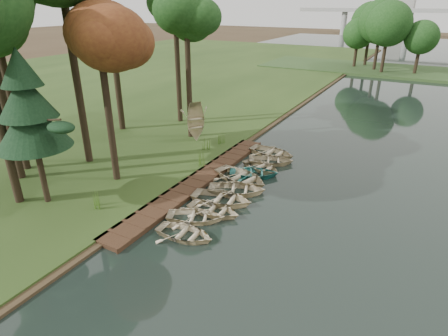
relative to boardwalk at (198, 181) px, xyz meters
The scene contains 24 objects.
ground 1.61m from the boardwalk, ahead, with size 300.00×300.00×0.00m, color #3D2F1D.
boardwalk is the anchor object (origin of this frame).
peninsula 50.91m from the boardwalk, 79.13° to the left, with size 50.00×14.00×0.45m, color #2D471F.
far_trees 50.78m from the boardwalk, 82.86° to the left, with size 45.60×5.60×8.80m.
building_b 145.16m from the boardwalk, 91.34° to the left, with size 8.00×8.00×12.00m, color #A5A5A0.
rowboat_0 6.08m from the boardwalk, 63.48° to the right, with size 2.14×2.99×0.62m, color beige.
rowboat_1 4.51m from the boardwalk, 58.84° to the right, with size 2.20×3.07×0.64m, color beige.
rowboat_2 3.97m from the boardwalk, 44.97° to the right, with size 2.15×3.00×0.62m, color beige.
rowboat_3 3.05m from the boardwalk, 31.17° to the right, with size 2.53×3.55×0.73m, color beige.
rowboat_4 2.83m from the boardwalk, ahead, with size 2.47×3.45×0.72m, color beige.
rowboat_5 2.75m from the boardwalk, 32.38° to the left, with size 2.76×3.86×0.80m, color beige.
rowboat_6 3.73m from the boardwalk, 42.93° to the left, with size 2.29×3.21×0.67m, color teal.
rowboat_7 4.63m from the boardwalk, 53.71° to the left, with size 2.15×3.01×0.62m, color beige.
rowboat_8 5.83m from the boardwalk, 60.22° to the left, with size 2.25×3.15×0.65m, color beige.
rowboat_9 6.91m from the boardwalk, 70.03° to the left, with size 2.52×3.52×0.73m, color beige.
stored_rowboat 7.16m from the boardwalk, 124.06° to the left, with size 2.28×3.19×0.66m, color beige.
tree_2 10.24m from the boardwalk, 151.91° to the right, with size 3.96×3.96×10.50m.
tree_4 12.45m from the boardwalk, 126.79° to the left, with size 3.93×3.93×10.91m.
tree_6 16.52m from the boardwalk, 130.05° to the left, with size 4.26×4.26×12.12m.
pine_tree 10.34m from the boardwalk, 132.10° to the right, with size 3.80×3.80×8.37m.
reeds_0 6.35m from the boardwalk, 116.95° to the right, with size 0.60×0.60×1.00m, color #3F661E.
reeds_1 2.26m from the boardwalk, 117.72° to the left, with size 0.60×0.60×1.12m, color #3F661E.
reeds_2 5.17m from the boardwalk, 115.80° to the left, with size 0.60×0.60×1.00m, color #3F661E.
reeds_3 6.72m from the boardwalk, 107.11° to the left, with size 0.60×0.60×0.91m, color #3F661E.
Camera 1 is at (10.21, -17.90, 10.62)m, focal length 30.00 mm.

